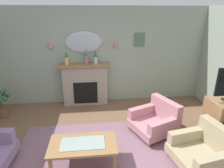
% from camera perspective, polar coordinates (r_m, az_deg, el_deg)
% --- Properties ---
extents(wall_back, '(6.98, 0.10, 2.61)m').
position_cam_1_polar(wall_back, '(5.33, -4.49, 8.18)').
color(wall_back, '#93A393').
rests_on(wall_back, ground).
extents(patterned_rug, '(3.20, 2.40, 0.01)m').
position_cam_1_polar(patterned_rug, '(3.62, -2.43, -21.70)').
color(patterned_rug, '#7F5B6B').
rests_on(patterned_rug, ground).
extents(fireplace, '(1.36, 0.36, 1.16)m').
position_cam_1_polar(fireplace, '(5.33, -7.92, -0.19)').
color(fireplace, gray).
rests_on(fireplace, ground).
extents(mantel_vase_centre, '(0.11, 0.11, 0.35)m').
position_cam_1_polar(mantel_vase_centre, '(5.12, -13.42, 7.46)').
color(mantel_vase_centre, tan).
rests_on(mantel_vase_centre, fireplace).
extents(mantel_vase_right, '(0.10, 0.10, 0.39)m').
position_cam_1_polar(mantel_vase_right, '(5.07, -7.79, 8.05)').
color(mantel_vase_right, '#9E6084').
rests_on(mantel_vase_right, fireplace).
extents(mantel_vase_left, '(0.10, 0.10, 0.35)m').
position_cam_1_polar(mantel_vase_left, '(5.08, -4.93, 7.87)').
color(mantel_vase_left, silver).
rests_on(mantel_vase_left, fireplace).
extents(wall_mirror, '(0.96, 0.06, 0.56)m').
position_cam_1_polar(wall_mirror, '(5.18, -8.51, 12.24)').
color(wall_mirror, '#B2BCC6').
extents(wall_sconce_left, '(0.14, 0.14, 0.14)m').
position_cam_1_polar(wall_sconce_left, '(5.24, -17.99, 11.02)').
color(wall_sconce_left, '#D17066').
extents(wall_sconce_right, '(0.14, 0.14, 0.14)m').
position_cam_1_polar(wall_sconce_right, '(5.18, 1.15, 11.89)').
color(wall_sconce_right, '#D17066').
extents(framed_picture, '(0.28, 0.03, 0.36)m').
position_cam_1_polar(framed_picture, '(5.34, 8.19, 12.94)').
color(framed_picture, '#4C6B56').
extents(coffee_table, '(1.10, 0.60, 0.45)m').
position_cam_1_polar(coffee_table, '(3.33, -8.64, -17.83)').
color(coffee_table, olive).
rests_on(coffee_table, ground).
extents(armchair_near_fireplace, '(1.06, 1.05, 0.71)m').
position_cam_1_polar(armchair_near_fireplace, '(4.24, 12.95, -10.24)').
color(armchair_near_fireplace, '#B77A84').
rests_on(armchair_near_fireplace, ground).
extents(armchair_in_corner, '(0.95, 0.93, 0.71)m').
position_cam_1_polar(armchair_in_corner, '(3.69, 25.79, -17.17)').
color(armchair_in_corner, tan).
rests_on(armchair_in_corner, ground).
extents(potted_plant_small_fern, '(0.48, 0.48, 0.77)m').
position_cam_1_polar(potted_plant_small_fern, '(5.39, -30.28, -4.57)').
color(potted_plant_small_fern, brown).
rests_on(potted_plant_small_fern, ground).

